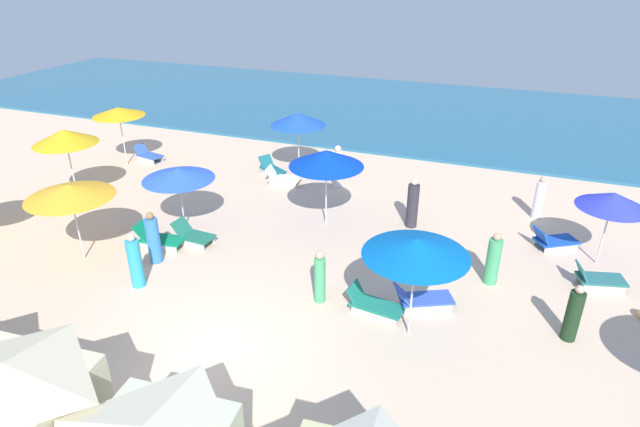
{
  "coord_description": "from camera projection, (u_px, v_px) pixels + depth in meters",
  "views": [
    {
      "loc": [
        5.58,
        -7.82,
        8.19
      ],
      "look_at": [
        0.44,
        5.75,
        1.05
      ],
      "focal_mm": 29.38,
      "sensor_mm": 36.0,
      "label": 1
    }
  ],
  "objects": [
    {
      "name": "lounge_chair_1_1",
      "position": [
        193.0,
        235.0,
        16.51
      ],
      "size": [
        1.32,
        0.74,
        0.73
      ],
      "rotation": [
        0.0,
        0.0,
        1.5
      ],
      "color": "silver",
      "rests_on": "ground_plane"
    },
    {
      "name": "umbrella_3",
      "position": [
        416.0,
        247.0,
        11.62
      ],
      "size": [
        2.45,
        2.45,
        2.6
      ],
      "color": "silver",
      "rests_on": "ground_plane"
    },
    {
      "name": "ocean",
      "position": [
        413.0,
        111.0,
        30.54
      ],
      "size": [
        60.0,
        15.63,
        0.12
      ],
      "primitive_type": "cube",
      "color": "#266284",
      "rests_on": "ground_plane"
    },
    {
      "name": "lounge_chair_7_0",
      "position": [
        282.0,
        178.0,
        20.87
      ],
      "size": [
        1.41,
        0.79,
        0.68
      ],
      "rotation": [
        0.0,
        0.0,
        1.68
      ],
      "color": "silver",
      "rests_on": "ground_plane"
    },
    {
      "name": "beachgoer_4",
      "position": [
        493.0,
        260.0,
        14.33
      ],
      "size": [
        0.41,
        0.41,
        1.55
      ],
      "rotation": [
        0.0,
        0.0,
        6.17
      ],
      "color": "#41A366",
      "rests_on": "ground_plane"
    },
    {
      "name": "umbrella_7",
      "position": [
        298.0,
        119.0,
        20.99
      ],
      "size": [
        2.23,
        2.23,
        2.58
      ],
      "color": "silver",
      "rests_on": "ground_plane"
    },
    {
      "name": "lounge_chair_3_1",
      "position": [
        374.0,
        304.0,
        13.32
      ],
      "size": [
        1.49,
        0.79,
        0.66
      ],
      "rotation": [
        0.0,
        0.0,
        1.44
      ],
      "color": "silver",
      "rests_on": "ground_plane"
    },
    {
      "name": "beachgoer_3",
      "position": [
        573.0,
        315.0,
        12.19
      ],
      "size": [
        0.5,
        0.5,
        1.5
      ],
      "rotation": [
        0.0,
        0.0,
        4.0
      ],
      "color": "#19321B",
      "rests_on": "ground_plane"
    },
    {
      "name": "umbrella_0",
      "position": [
        613.0,
        200.0,
        14.65
      ],
      "size": [
        1.93,
        1.93,
        2.29
      ],
      "color": "silver",
      "rests_on": "ground_plane"
    },
    {
      "name": "umbrella_4",
      "position": [
        65.0,
        137.0,
        18.41
      ],
      "size": [
        2.23,
        2.23,
        2.75
      ],
      "color": "silver",
      "rests_on": "ground_plane"
    },
    {
      "name": "ground_plane",
      "position": [
        213.0,
        355.0,
        11.95
      ],
      "size": [
        60.0,
        60.0,
        0.0
      ],
      "primitive_type": "plane",
      "color": "beige"
    },
    {
      "name": "beachgoer_2",
      "position": [
        135.0,
        262.0,
        14.18
      ],
      "size": [
        0.45,
        0.45,
        1.62
      ],
      "rotation": [
        0.0,
        0.0,
        0.27
      ],
      "color": "#2C9FCC",
      "rests_on": "ground_plane"
    },
    {
      "name": "lounge_chair_3_0",
      "position": [
        422.0,
        299.0,
        13.46
      ],
      "size": [
        1.62,
        1.22,
        0.67
      ],
      "rotation": [
        0.0,
        0.0,
        2.03
      ],
      "color": "silver",
      "rests_on": "ground_plane"
    },
    {
      "name": "beachgoer_5",
      "position": [
        320.0,
        278.0,
        13.54
      ],
      "size": [
        0.35,
        0.35,
        1.51
      ],
      "rotation": [
        0.0,
        0.0,
        1.34
      ],
      "color": "#45A86A",
      "rests_on": "ground_plane"
    },
    {
      "name": "beachgoer_0",
      "position": [
        153.0,
        239.0,
        15.33
      ],
      "size": [
        0.39,
        0.39,
        1.62
      ],
      "rotation": [
        0.0,
        0.0,
        3.16
      ],
      "color": "#3378CF",
      "rests_on": "ground_plane"
    },
    {
      "name": "beachgoer_6",
      "position": [
        539.0,
        199.0,
        17.96
      ],
      "size": [
        0.48,
        0.48,
        1.54
      ],
      "rotation": [
        0.0,
        0.0,
        0.68
      ],
      "color": "silver",
      "rests_on": "ground_plane"
    },
    {
      "name": "lounge_chair_1_0",
      "position": [
        159.0,
        239.0,
        16.32
      ],
      "size": [
        1.56,
        0.81,
        0.75
      ],
      "rotation": [
        0.0,
        0.0,
        1.7
      ],
      "color": "silver",
      "rests_on": "ground_plane"
    },
    {
      "name": "beachgoer_7",
      "position": [
        413.0,
        204.0,
        17.34
      ],
      "size": [
        0.52,
        0.52,
        1.74
      ],
      "rotation": [
        0.0,
        0.0,
        0.52
      ],
      "color": "#2E2B36",
      "rests_on": "ground_plane"
    },
    {
      "name": "umbrella_6",
      "position": [
        118.0,
        112.0,
        21.9
      ],
      "size": [
        2.15,
        2.15,
        2.53
      ],
      "color": "silver",
      "rests_on": "ground_plane"
    },
    {
      "name": "lounge_chair_0_0",
      "position": [
        553.0,
        240.0,
        16.27
      ],
      "size": [
        1.5,
        1.27,
        0.73
      ],
      "rotation": [
        0.0,
        0.0,
        2.13
      ],
      "color": "silver",
      "rests_on": "ground_plane"
    },
    {
      "name": "cabana_2",
      "position": [
        23.0,
        426.0,
        8.44
      ],
      "size": [
        2.51,
        2.25,
        2.69
      ],
      "rotation": [
        0.0,
        0.0,
        0.08
      ],
      "color": "beige",
      "rests_on": "ground_plane"
    },
    {
      "name": "lounge_chair_6_0",
      "position": [
        148.0,
        155.0,
        23.17
      ],
      "size": [
        1.38,
        0.84,
        0.68
      ],
      "rotation": [
        0.0,
        0.0,
        1.37
      ],
      "color": "silver",
      "rests_on": "ground_plane"
    },
    {
      "name": "umbrella_2",
      "position": [
        326.0,
        158.0,
        16.83
      ],
      "size": [
        2.45,
        2.45,
        2.63
      ],
      "color": "silver",
      "rests_on": "ground_plane"
    },
    {
      "name": "lounge_chair_0_1",
      "position": [
        598.0,
        279.0,
        14.29
      ],
      "size": [
        1.41,
        0.94,
        0.69
      ],
      "rotation": [
        0.0,
        0.0,
        1.83
      ],
      "color": "silver",
      "rests_on": "ground_plane"
    },
    {
      "name": "umbrella_1",
      "position": [
        178.0,
        174.0,
        16.63
      ],
      "size": [
        2.31,
        2.31,
        2.17
      ],
      "color": "silver",
      "rests_on": "ground_plane"
    },
    {
      "name": "beachgoer_1",
      "position": [
        338.0,
        167.0,
        20.43
      ],
      "size": [
        0.38,
        0.38,
        1.68
      ],
      "rotation": [
        0.0,
        0.0,
        3.15
      ],
      "color": "silver",
      "rests_on": "ground_plane"
    },
    {
      "name": "umbrella_5",
      "position": [
        69.0,
        191.0,
        14.84
      ],
      "size": [
        2.48,
        2.48,
        2.4
      ],
      "color": "silver",
      "rests_on": "ground_plane"
    },
    {
      "name": "lounge_chair_7_1",
      "position": [
        272.0,
        169.0,
        21.67
      ],
      "size": [
        1.38,
        1.15,
        0.73
      ],
      "rotation": [
        0.0,
        0.0,
        1.03
      ],
      "color": "silver",
      "rests_on": "ground_plane"
    }
  ]
}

